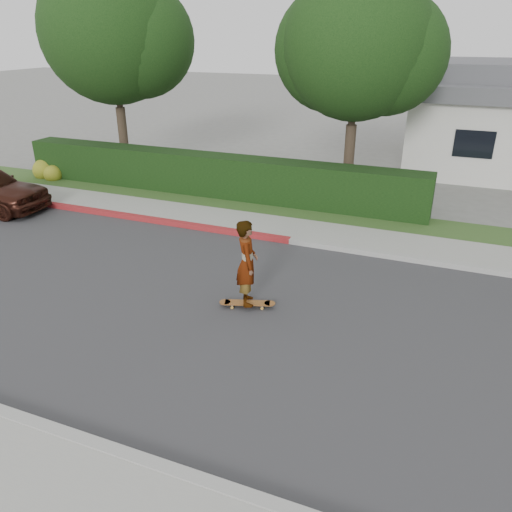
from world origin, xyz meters
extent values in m
plane|color=slate|center=(0.00, 0.00, 0.00)|extent=(120.00, 120.00, 0.00)
cube|color=#2D2D30|center=(0.00, 0.00, 0.01)|extent=(60.00, 8.00, 0.01)
cube|color=#9E9E99|center=(0.00, -4.10, 0.07)|extent=(60.00, 0.20, 0.15)
cube|color=gray|center=(0.00, -5.00, 0.06)|extent=(60.00, 1.60, 0.12)
cube|color=#9E9E99|center=(0.00, 4.10, 0.07)|extent=(60.00, 0.20, 0.15)
cube|color=maroon|center=(-5.00, 4.10, 0.08)|extent=(12.00, 0.21, 0.15)
cube|color=gray|center=(0.00, 5.00, 0.06)|extent=(60.00, 1.60, 0.12)
cube|color=#2D4C1E|center=(0.00, 6.60, 0.05)|extent=(60.00, 1.60, 0.10)
cube|color=black|center=(-3.00, 7.20, 0.75)|extent=(15.00, 1.00, 1.50)
sphere|color=#2D4C19|center=(-10.20, 6.80, 0.35)|extent=(0.90, 0.90, 0.90)
sphere|color=#2D4C19|center=(-9.60, 6.60, 0.30)|extent=(0.70, 0.70, 0.70)
cylinder|color=#33261C|center=(-7.50, 8.50, 1.35)|extent=(0.36, 0.36, 2.70)
cylinder|color=#33261C|center=(-7.50, 8.50, 3.38)|extent=(0.24, 0.24, 2.25)
sphere|color=black|center=(-7.50, 8.50, 5.40)|extent=(5.20, 5.20, 5.20)
sphere|color=black|center=(-8.30, 8.90, 5.20)|extent=(4.42, 4.42, 4.42)
sphere|color=black|center=(-6.60, 8.80, 5.10)|extent=(4.16, 4.16, 4.16)
cylinder|color=#33261C|center=(1.50, 9.00, 1.26)|extent=(0.36, 0.36, 2.52)
cylinder|color=#33261C|center=(1.50, 9.00, 3.15)|extent=(0.24, 0.24, 2.10)
sphere|color=black|center=(1.50, 9.00, 5.04)|extent=(4.80, 4.80, 4.80)
sphere|color=black|center=(0.70, 9.40, 4.84)|extent=(4.08, 4.08, 4.08)
sphere|color=black|center=(2.40, 9.30, 4.74)|extent=(3.84, 3.84, 3.84)
cube|color=black|center=(5.50, 11.98, 1.60)|extent=(1.40, 0.06, 1.00)
cylinder|color=gold|center=(0.99, 0.19, 0.04)|extent=(0.07, 0.06, 0.06)
cylinder|color=gold|center=(0.94, 0.36, 0.04)|extent=(0.07, 0.06, 0.06)
cylinder|color=gold|center=(1.60, 0.40, 0.04)|extent=(0.07, 0.06, 0.06)
cylinder|color=gold|center=(1.54, 0.57, 0.04)|extent=(0.07, 0.06, 0.06)
cube|color=silver|center=(0.97, 0.28, 0.09)|extent=(0.11, 0.20, 0.03)
cube|color=silver|center=(1.57, 0.48, 0.09)|extent=(0.11, 0.20, 0.03)
cube|color=brown|center=(1.27, 0.38, 0.11)|extent=(0.98, 0.53, 0.02)
cylinder|color=brown|center=(0.81, 0.23, 0.11)|extent=(0.30, 0.30, 0.02)
cylinder|color=brown|center=(1.72, 0.53, 0.11)|extent=(0.30, 0.30, 0.02)
imported|color=white|center=(1.27, 0.38, 1.05)|extent=(0.71, 0.81, 1.86)
camera|label=1|loc=(4.90, -8.18, 5.41)|focal=35.00mm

